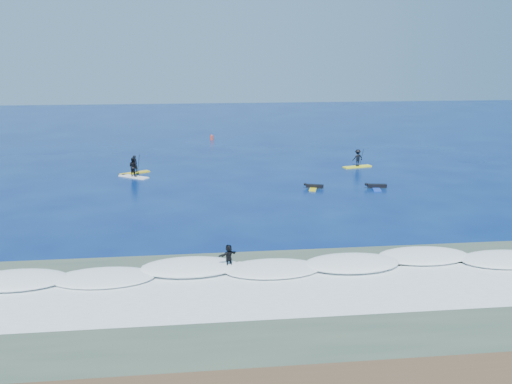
{
  "coord_description": "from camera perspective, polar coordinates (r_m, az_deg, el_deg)",
  "views": [
    {
      "loc": [
        -2.86,
        -36.12,
        10.5
      ],
      "look_at": [
        1.81,
        3.17,
        0.6
      ],
      "focal_mm": 40.0,
      "sensor_mm": 36.0,
      "label": 1
    }
  ],
  "objects": [
    {
      "name": "whitewater",
      "position": [
        25.56,
        0.25,
        -10.21
      ],
      "size": [
        34.0,
        5.0,
        0.02
      ],
      "primitive_type": "cube",
      "color": "silver",
      "rests_on": "ground"
    },
    {
      "name": "ground",
      "position": [
        37.73,
        -2.16,
        -2.12
      ],
      "size": [
        160.0,
        160.0,
        0.0
      ],
      "primitive_type": "plane",
      "color": "#04144E",
      "rests_on": "ground"
    },
    {
      "name": "wave_surfer",
      "position": [
        27.83,
        -2.75,
        -6.57
      ],
      "size": [
        1.66,
        1.27,
        1.21
      ],
      "rotation": [
        0.0,
        0.0,
        0.55
      ],
      "color": "white",
      "rests_on": "breaking_wave"
    },
    {
      "name": "breaking_wave",
      "position": [
        28.3,
        -0.5,
        -7.73
      ],
      "size": [
        40.0,
        6.0,
        0.3
      ],
      "primitive_type": "cube",
      "color": "white",
      "rests_on": "ground"
    },
    {
      "name": "sup_paddler_right",
      "position": [
        53.13,
        10.12,
        3.25
      ],
      "size": [
        2.8,
        1.33,
        1.9
      ],
      "rotation": [
        0.0,
        0.0,
        0.25
      ],
      "color": "yellow",
      "rests_on": "ground"
    },
    {
      "name": "marker_buoy",
      "position": [
        68.63,
        -4.44,
        5.48
      ],
      "size": [
        0.31,
        0.31,
        0.74
      ],
      "rotation": [
        0.0,
        0.0,
        0.3
      ],
      "color": "red",
      "rests_on": "ground"
    },
    {
      "name": "sup_paddler_center",
      "position": [
        49.2,
        -12.16,
        2.29
      ],
      "size": [
        2.68,
        2.25,
        1.97
      ],
      "rotation": [
        0.0,
        0.0,
        -0.64
      ],
      "color": "white",
      "rests_on": "ground"
    },
    {
      "name": "shallow_water",
      "position": [
        24.65,
        0.54,
        -11.15
      ],
      "size": [
        90.0,
        13.0,
        0.01
      ],
      "primitive_type": "cube",
      "color": "#334639",
      "rests_on": "ground"
    },
    {
      "name": "prone_paddler_near",
      "position": [
        44.56,
        5.79,
        0.53
      ],
      "size": [
        1.52,
        2.01,
        0.41
      ],
      "rotation": [
        0.0,
        0.0,
        1.25
      ],
      "color": "yellow",
      "rests_on": "ground"
    },
    {
      "name": "prone_paddler_far",
      "position": [
        45.31,
        11.89,
        0.54
      ],
      "size": [
        1.71,
        2.21,
        0.45
      ],
      "rotation": [
        0.0,
        0.0,
        1.4
      ],
      "color": "#173EB2",
      "rests_on": "ground"
    },
    {
      "name": "sup_paddler_left",
      "position": [
        50.78,
        -12.06,
        2.47
      ],
      "size": [
        2.6,
        1.93,
        1.85
      ],
      "rotation": [
        0.0,
        0.0,
        0.55
      ],
      "color": "gold",
      "rests_on": "ground"
    }
  ]
}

